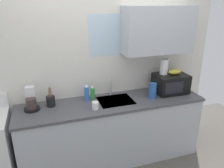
# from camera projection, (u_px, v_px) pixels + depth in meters

# --- Properties ---
(kitchen_wall_assembly) EXTENTS (3.25, 0.42, 2.50)m
(kitchen_wall_assembly) POSITION_uv_depth(u_px,v_px,m) (114.00, 62.00, 3.14)
(kitchen_wall_assembly) COLOR silver
(kitchen_wall_assembly) RESTS_ON ground
(counter_unit) EXTENTS (2.48, 0.63, 0.90)m
(counter_unit) POSITION_uv_depth(u_px,v_px,m) (112.00, 130.00, 3.14)
(counter_unit) COLOR #B2B7BC
(counter_unit) RESTS_ON ground
(sink_faucet) EXTENTS (0.03, 0.03, 0.22)m
(sink_faucet) POSITION_uv_depth(u_px,v_px,m) (111.00, 87.00, 3.17)
(sink_faucet) COLOR #B2B5BA
(sink_faucet) RESTS_ON counter_unit
(microwave) EXTENTS (0.46, 0.35, 0.27)m
(microwave) POSITION_uv_depth(u_px,v_px,m) (171.00, 83.00, 3.24)
(microwave) COLOR black
(microwave) RESTS_ON counter_unit
(banana_bunch) EXTENTS (0.20, 0.11, 0.07)m
(banana_bunch) POSITION_uv_depth(u_px,v_px,m) (175.00, 72.00, 3.20)
(banana_bunch) COLOR gold
(banana_bunch) RESTS_ON microwave
(paper_towel_roll) EXTENTS (0.11, 0.11, 0.22)m
(paper_towel_roll) POSITION_uv_depth(u_px,v_px,m) (164.00, 67.00, 3.17)
(paper_towel_roll) COLOR white
(paper_towel_roll) RESTS_ON microwave
(coffee_maker) EXTENTS (0.19, 0.21, 0.28)m
(coffee_maker) POSITION_uv_depth(u_px,v_px,m) (31.00, 101.00, 2.75)
(coffee_maker) COLOR black
(coffee_maker) RESTS_ON counter_unit
(dish_soap_bottle_green) EXTENTS (0.06, 0.06, 0.20)m
(dish_soap_bottle_green) POSITION_uv_depth(u_px,v_px,m) (93.00, 93.00, 3.03)
(dish_soap_bottle_green) COLOR green
(dish_soap_bottle_green) RESTS_ON counter_unit
(dish_soap_bottle_blue) EXTENTS (0.06, 0.06, 0.23)m
(dish_soap_bottle_blue) POSITION_uv_depth(u_px,v_px,m) (87.00, 93.00, 2.99)
(dish_soap_bottle_blue) COLOR blue
(dish_soap_bottle_blue) RESTS_ON counter_unit
(cereal_canister) EXTENTS (0.10, 0.10, 0.21)m
(cereal_canister) POSITION_uv_depth(u_px,v_px,m) (152.00, 91.00, 3.07)
(cereal_canister) COLOR #2659A5
(cereal_canister) RESTS_ON counter_unit
(mug_white) EXTENTS (0.08, 0.08, 0.09)m
(mug_white) POSITION_uv_depth(u_px,v_px,m) (95.00, 106.00, 2.77)
(mug_white) COLOR white
(mug_white) RESTS_ON counter_unit
(utensil_crock) EXTENTS (0.11, 0.11, 0.28)m
(utensil_crock) POSITION_uv_depth(u_px,v_px,m) (51.00, 101.00, 2.84)
(utensil_crock) COLOR black
(utensil_crock) RESTS_ON counter_unit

